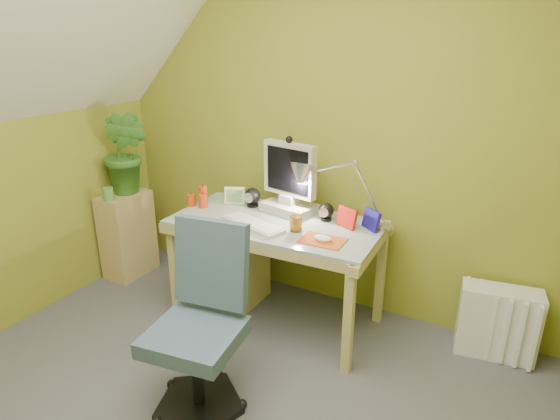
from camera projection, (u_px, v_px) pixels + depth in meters
The scene contains 19 objects.
wall_back at pixel (325, 131), 3.02m from camera, with size 3.20×0.01×2.40m, color olive.
desk at pixel (276, 271), 3.03m from camera, with size 1.30×0.65×0.70m, color tan, non-canonical shape.
monitor at pixel (290, 172), 2.96m from camera, with size 0.40×0.23×0.54m, color #BCB4A9, non-canonical shape.
speaker_left at pixel (253, 197), 3.14m from camera, with size 0.11×0.11×0.13m, color black, non-canonical shape.
speaker_right at pixel (326, 212), 2.90m from camera, with size 0.09×0.09×0.11m, color black, non-canonical shape.
keyboard at pixel (253, 224), 2.83m from camera, with size 0.44×0.14×0.02m, color silver.
mousepad at pixel (323, 241), 2.62m from camera, with size 0.25×0.18×0.01m, color #C24F1E.
mouse at pixel (323, 238), 2.62m from camera, with size 0.10×0.07×0.04m, color white.
amber_tumbler at pixel (296, 224), 2.75m from camera, with size 0.07×0.07×0.09m, color #956315.
candle_cluster at pixel (200, 196), 3.17m from camera, with size 0.16×0.14×0.12m, color #CA4111, non-canonical shape.
photo_frame_red at pixel (347, 217), 2.80m from camera, with size 0.14×0.02×0.12m, color #B61C13.
photo_frame_blue at pixel (371, 220), 2.77m from camera, with size 0.14×0.02×0.12m, color #1D148E.
photo_frame_green at pixel (235, 196), 3.19m from camera, with size 0.14×0.02×0.12m, color beige.
desk_lamp at pixel (357, 178), 2.75m from camera, with size 0.56×0.24×0.60m, color #AAAAAE, non-canonical shape.
side_ledge at pixel (128, 234), 3.63m from camera, with size 0.24×0.38×0.66m, color tan.
potted_plant at pixel (126, 153), 3.44m from camera, with size 0.34×0.28×0.62m, color #387025.
green_cup at pixel (108, 194), 3.37m from camera, with size 0.07×0.07×0.10m, color #5B963E.
task_chair at pixel (194, 336), 2.24m from camera, with size 0.48×0.48×0.86m, color #3B5161, non-canonical shape.
radiator at pixel (498, 322), 2.71m from camera, with size 0.43×0.17×0.43m, color silver.
Camera 1 is at (1.20, -1.18, 1.78)m, focal length 30.00 mm.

